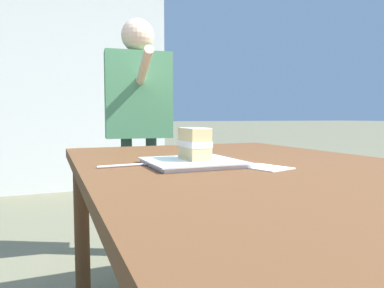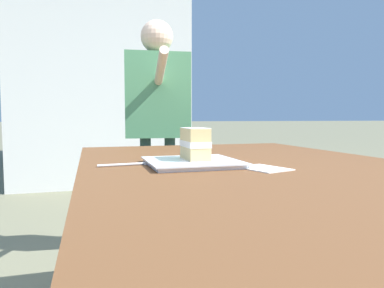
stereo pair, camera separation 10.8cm
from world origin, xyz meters
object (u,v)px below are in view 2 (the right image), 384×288
at_px(dessert_plate, 192,162).
at_px(cake_slice, 195,144).
at_px(patio_table, 255,191).
at_px(diner_person, 157,100).
at_px(dessert_fork, 130,164).
at_px(paper_napkin, 264,168).

height_order(dessert_plate, cake_slice, cake_slice).
relative_size(patio_table, diner_person, 1.10).
bearing_deg(dessert_plate, patio_table, -105.63).
relative_size(patio_table, cake_slice, 12.76).
bearing_deg(patio_table, cake_slice, 68.84).
relative_size(dessert_plate, dessert_fork, 1.62).
distance_m(dessert_plate, paper_napkin, 0.22).
height_order(cake_slice, dessert_fork, cake_slice).
height_order(paper_napkin, diner_person, diner_person).
distance_m(dessert_fork, diner_person, 1.22).
bearing_deg(cake_slice, patio_table, -111.16).
bearing_deg(patio_table, diner_person, 3.25).
bearing_deg(paper_napkin, cake_slice, 46.81).
bearing_deg(dessert_plate, diner_person, -5.64).
relative_size(dessert_fork, diner_person, 0.11).
relative_size(patio_table, paper_napkin, 9.87).
bearing_deg(diner_person, dessert_fork, 165.19).
distance_m(patio_table, diner_person, 1.29).
relative_size(dessert_plate, diner_person, 0.18).
xyz_separation_m(dessert_fork, paper_napkin, (-0.18, -0.36, -0.00)).
height_order(dessert_plate, paper_napkin, dessert_plate).
height_order(patio_table, paper_napkin, paper_napkin).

